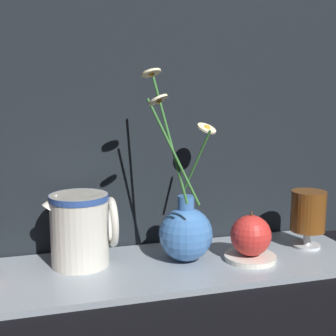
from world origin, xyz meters
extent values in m
plane|color=black|center=(0.00, 0.00, 0.00)|extent=(6.00, 6.00, 0.00)
cube|color=gray|center=(0.00, 0.00, 0.01)|extent=(0.84, 0.25, 0.01)
sphere|color=#3F72B7|center=(0.06, 0.01, 0.07)|extent=(0.11, 0.11, 0.11)
cylinder|color=#3F72B7|center=(0.06, 0.01, 0.13)|extent=(0.03, 0.03, 0.04)
cylinder|color=#336B2D|center=(0.09, 0.03, 0.21)|extent=(0.04, 0.06, 0.13)
cylinder|color=beige|center=(0.11, 0.05, 0.27)|extent=(0.05, 0.05, 0.02)
sphere|color=gold|center=(0.11, 0.05, 0.27)|extent=(0.01, 0.01, 0.01)
cylinder|color=#336B2D|center=(0.02, -0.03, 0.24)|extent=(0.08, 0.08, 0.19)
cylinder|color=beige|center=(-0.02, -0.07, 0.34)|extent=(0.05, 0.05, 0.02)
sphere|color=gold|center=(-0.02, -0.07, 0.34)|extent=(0.01, 0.01, 0.01)
cylinder|color=#336B2D|center=(0.02, -0.01, 0.26)|extent=(0.05, 0.09, 0.24)
cylinder|color=beige|center=(-0.02, -0.03, 0.38)|extent=(0.05, 0.05, 0.02)
sphere|color=gold|center=(-0.02, -0.03, 0.38)|extent=(0.01, 0.01, 0.01)
cylinder|color=beige|center=(-0.15, 0.04, 0.08)|extent=(0.11, 0.11, 0.14)
cylinder|color=#2D4C93|center=(-0.15, 0.04, 0.15)|extent=(0.11, 0.11, 0.01)
torus|color=beige|center=(-0.09, 0.04, 0.09)|extent=(0.01, 0.10, 0.10)
cone|color=beige|center=(-0.20, 0.04, 0.14)|extent=(0.04, 0.03, 0.04)
cylinder|color=silver|center=(0.34, 0.01, 0.01)|extent=(0.06, 0.06, 0.01)
cylinder|color=silver|center=(0.34, 0.01, 0.03)|extent=(0.01, 0.01, 0.03)
cylinder|color=brown|center=(0.34, 0.01, 0.09)|extent=(0.07, 0.07, 0.09)
cylinder|color=silver|center=(0.18, -0.02, 0.02)|extent=(0.10, 0.10, 0.01)
sphere|color=red|center=(0.18, -0.02, 0.06)|extent=(0.08, 0.08, 0.08)
cylinder|color=#4C3819|center=(0.18, -0.02, 0.11)|extent=(0.00, 0.00, 0.01)
camera|label=1|loc=(-0.22, -0.85, 0.36)|focal=50.00mm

